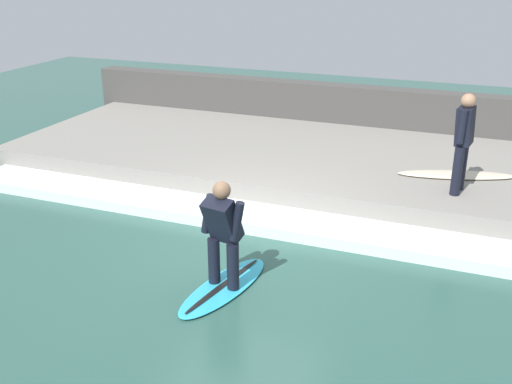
{
  "coord_description": "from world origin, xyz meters",
  "views": [
    {
      "loc": [
        -7.65,
        -3.14,
        4.18
      ],
      "look_at": [
        0.46,
        0.0,
        0.7
      ],
      "focal_mm": 42.0,
      "sensor_mm": 36.0,
      "label": 1
    }
  ],
  "objects": [
    {
      "name": "ground_plane",
      "position": [
        0.0,
        0.0,
        0.0
      ],
      "size": [
        28.0,
        28.0,
        0.0
      ],
      "primitive_type": "plane",
      "color": "#2D564C"
    },
    {
      "name": "concrete_ledge",
      "position": [
        3.42,
        0.0,
        0.25
      ],
      "size": [
        4.4,
        12.17,
        0.49
      ],
      "primitive_type": "cube",
      "color": "gray",
      "rests_on": "ground_plane"
    },
    {
      "name": "back_wall",
      "position": [
        5.87,
        0.0,
        0.68
      ],
      "size": [
        0.5,
        12.78,
        1.35
      ],
      "primitive_type": "cube",
      "color": "#474442",
      "rests_on": "ground_plane"
    },
    {
      "name": "wave_foam_crest",
      "position": [
        0.77,
        0.0,
        0.09
      ],
      "size": [
        0.91,
        11.56,
        0.19
      ],
      "primitive_type": "cube",
      "color": "silver",
      "rests_on": "ground_plane"
    },
    {
      "name": "surfboard_riding",
      "position": [
        -1.32,
        -0.23,
        0.03
      ],
      "size": [
        1.89,
        0.9,
        0.07
      ],
      "color": "#2DADD1",
      "rests_on": "ground_plane"
    },
    {
      "name": "surfer_riding",
      "position": [
        -1.32,
        -0.23,
        0.88
      ],
      "size": [
        0.52,
        0.65,
        1.47
      ],
      "color": "black",
      "rests_on": "surfboard_riding"
    },
    {
      "name": "surfer_waiting_near",
      "position": [
        2.17,
        -2.92,
        1.42
      ],
      "size": [
        0.56,
        0.32,
        1.65
      ],
      "color": "black",
      "rests_on": "concrete_ledge"
    },
    {
      "name": "surfboard_waiting_near",
      "position": [
        2.94,
        -2.86,
        0.52
      ],
      "size": [
        1.02,
        2.11,
        0.06
      ],
      "color": "beige",
      "rests_on": "concrete_ledge"
    }
  ]
}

